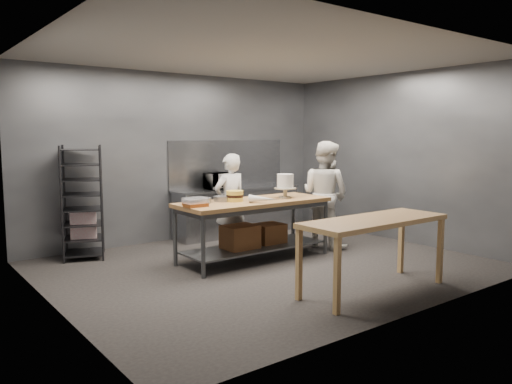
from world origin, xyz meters
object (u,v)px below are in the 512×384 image
Objects in this scene: chef_right at (325,194)px; frosted_cake_stand at (285,183)px; near_counter at (374,226)px; chef_behind at (230,203)px; speed_rack at (83,203)px; microwave at (220,181)px; work_table at (253,223)px; layer_cake at (235,196)px.

frosted_cake_stand is (-0.94, -0.06, 0.26)m from chef_right.
near_counter is 2.80m from chef_behind.
speed_rack is at bearing 120.62° from near_counter.
near_counter is at bearing 92.84° from chef_behind.
chef_behind is at bearing 94.26° from near_counter.
microwave is 1.85m from frosted_cake_stand.
near_counter is at bearing -59.38° from speed_rack.
chef_right is at bearing 154.05° from chef_behind.
chef_behind is (2.05, -1.03, -0.05)m from speed_rack.
chef_right is 3.32× the size of microwave.
work_table is 1.93m from microwave.
chef_right reaches higher than frosted_cake_stand.
layer_cake is at bearing 167.34° from work_table.
chef_behind is 4.28× the size of frosted_cake_stand.
frosted_cake_stand is (0.58, -0.06, 0.58)m from work_table.
chef_behind reaches higher than microwave.
layer_cake is (-1.81, 0.07, 0.10)m from chef_right.
microwave is at bearing 63.20° from layer_cake.
microwave is at bearing -117.32° from chef_behind.
work_table is at bearing 79.50° from chef_right.
speed_rack is (-2.02, 1.70, 0.28)m from work_table.
microwave is at bearing 90.31° from frosted_cake_stand.
near_counter is 7.91× the size of layer_cake.
frosted_cake_stand reaches higher than microwave.
frosted_cake_stand is (0.34, 2.05, 0.34)m from near_counter.
chef_right is 0.98m from frosted_cake_stand.
speed_rack is at bearing 145.84° from frosted_cake_stand.
chef_right reaches higher than layer_cake.
chef_behind reaches higher than near_counter.
layer_cake is at bearing -116.80° from microwave.
layer_cake is at bearing 171.42° from frosted_cake_stand.
near_counter is at bearing -99.35° from frosted_cake_stand.
work_table is 6.40× the size of frosted_cake_stand.
work_table is at bearing -107.65° from microwave.
frosted_cake_stand is at bearing 83.30° from chef_right.
microwave reaches higher than work_table.
chef_behind is at bearing -26.56° from speed_rack.
chef_right reaches higher than work_table.
layer_cake reaches higher than near_counter.
speed_rack is 6.92× the size of layer_cake.
speed_rack is 1.09× the size of chef_behind.
chef_behind is 1.25m from microwave.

